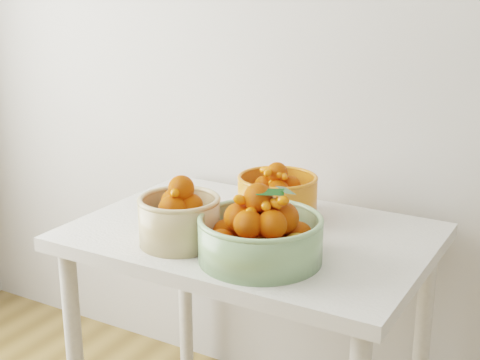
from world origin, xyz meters
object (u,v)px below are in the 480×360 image
(table, at_px, (251,261))
(bowl_green, at_px, (261,234))
(bowl_cream, at_px, (179,218))
(bowl_orange, at_px, (277,195))

(table, relative_size, bowl_green, 2.72)
(bowl_green, bearing_deg, table, 125.17)
(table, height_order, bowl_green, bowl_green)
(bowl_cream, relative_size, bowl_green, 0.81)
(bowl_cream, bearing_deg, bowl_green, 2.44)
(bowl_cream, relative_size, bowl_orange, 1.05)
(table, height_order, bowl_cream, bowl_cream)
(table, xyz_separation_m, bowl_cream, (-0.12, -0.18, 0.17))
(table, bearing_deg, bowl_cream, -124.31)
(bowl_green, relative_size, bowl_orange, 1.30)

